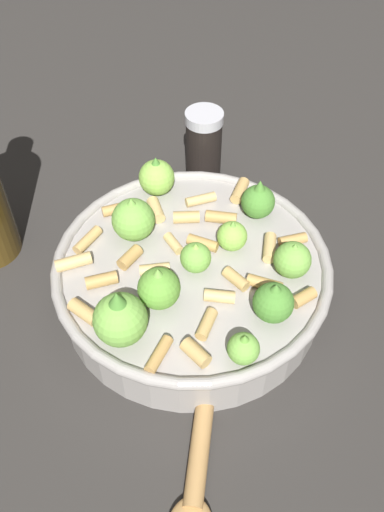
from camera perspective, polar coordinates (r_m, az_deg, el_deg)
name	(u,v)px	position (r m, az deg, el deg)	size (l,w,h in m)	color
ground_plane	(192,296)	(0.56, 0.00, -4.24)	(2.40, 2.40, 0.00)	#2D2B28
cooking_pan	(191,274)	(0.53, -0.07, -1.95)	(0.27, 0.27, 0.11)	#9E9993
pepper_shaker	(204,148)	(0.65, 1.23, 11.24)	(0.04, 0.04, 0.10)	black
wooden_spoon	(201,434)	(0.47, 1.00, -18.21)	(0.16, 0.20, 0.02)	#B2844C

